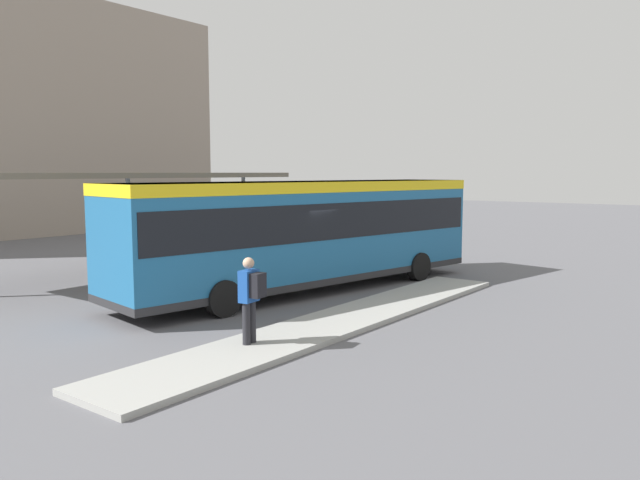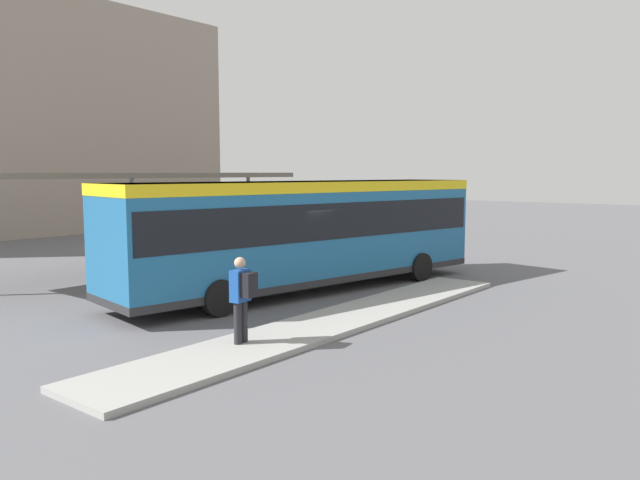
{
  "view_description": "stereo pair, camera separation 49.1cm",
  "coord_description": "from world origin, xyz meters",
  "px_view_note": "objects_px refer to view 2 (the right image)",
  "views": [
    {
      "loc": [
        -14.54,
        -11.45,
        3.54
      ],
      "look_at": [
        0.62,
        0.0,
        1.47
      ],
      "focal_mm": 35.0,
      "sensor_mm": 36.0,
      "label": 1
    },
    {
      "loc": [
        -14.24,
        -11.84,
        3.54
      ],
      "look_at": [
        0.62,
        0.0,
        1.47
      ],
      "focal_mm": 35.0,
      "sensor_mm": 36.0,
      "label": 2
    }
  ],
  "objects_px": {
    "bicycle_white": "(401,247)",
    "bicycle_black": "(382,247)",
    "city_bus": "(307,227)",
    "pedestrian_waiting": "(242,294)"
  },
  "relations": [
    {
      "from": "bicycle_black",
      "to": "pedestrian_waiting",
      "type": "bearing_deg",
      "value": 111.27
    },
    {
      "from": "city_bus",
      "to": "bicycle_black",
      "type": "height_order",
      "value": "city_bus"
    },
    {
      "from": "bicycle_white",
      "to": "bicycle_black",
      "type": "height_order",
      "value": "bicycle_white"
    },
    {
      "from": "bicycle_black",
      "to": "bicycle_white",
      "type": "bearing_deg",
      "value": -162.96
    },
    {
      "from": "city_bus",
      "to": "pedestrian_waiting",
      "type": "height_order",
      "value": "city_bus"
    },
    {
      "from": "city_bus",
      "to": "pedestrian_waiting",
      "type": "bearing_deg",
      "value": -141.97
    },
    {
      "from": "city_bus",
      "to": "bicycle_black",
      "type": "relative_size",
      "value": 8.23
    },
    {
      "from": "city_bus",
      "to": "pedestrian_waiting",
      "type": "xyz_separation_m",
      "value": [
        -5.65,
        -3.0,
        -0.79
      ]
    },
    {
      "from": "bicycle_white",
      "to": "bicycle_black",
      "type": "bearing_deg",
      "value": -164.53
    },
    {
      "from": "bicycle_white",
      "to": "bicycle_black",
      "type": "xyz_separation_m",
      "value": [
        -0.27,
        0.82,
        -0.05
      ]
    }
  ]
}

